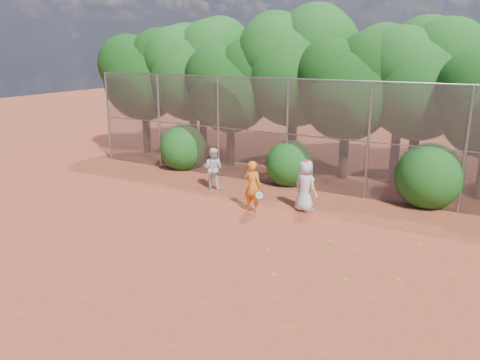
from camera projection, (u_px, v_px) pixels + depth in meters
The scene contains 24 objects.
ground at pixel (226, 248), 12.29m from camera, with size 80.00×80.00×0.00m, color #963B22.
fence_back at pixel (310, 135), 16.79m from camera, with size 20.05×0.09×4.03m.
tree_0 at pixel (145, 72), 22.43m from camera, with size 4.38×3.81×6.00m.
tree_1 at pixel (193, 68), 21.59m from camera, with size 4.64×4.03×6.35m.
tree_2 at pixel (232, 84), 19.97m from camera, with size 3.99×3.47×5.47m.
tree_3 at pixel (296, 64), 19.39m from camera, with size 4.89×4.26×6.70m.
tree_4 at pixel (350, 83), 17.87m from camera, with size 4.19×3.64×5.73m.
tree_5 at pixel (423, 76), 17.27m from camera, with size 4.51×3.92×6.17m.
tree_9 at pixel (203, 62), 23.94m from camera, with size 4.83×4.20×6.62m.
tree_10 at pixel (295, 57), 21.65m from camera, with size 5.15×4.48×7.06m.
tree_11 at pixel (404, 71), 19.05m from camera, with size 4.64×4.03×6.35m.
bush_0 at pixel (183, 146), 20.14m from camera, with size 2.00×2.00×2.00m, color #134D13.
bush_1 at pixel (289, 161), 17.78m from camera, with size 1.80×1.80×1.80m, color #134D13.
bush_2 at pixel (429, 173), 15.34m from camera, with size 2.20×2.20×2.20m, color #134D13.
player_yellow at pixel (253, 186), 14.82m from camera, with size 0.83×0.57×1.66m.
player_teen at pixel (305, 186), 14.87m from camera, with size 0.94×0.76×1.69m.
player_white at pixel (213, 168), 17.29m from camera, with size 0.87×0.76×1.54m.
ball_0 at pixel (324, 241), 12.65m from camera, with size 0.07×0.07×0.07m, color #B6DC28.
ball_1 at pixel (329, 241), 12.64m from camera, with size 0.07×0.07×0.07m, color #B6DC28.
ball_2 at pixel (273, 275), 10.76m from camera, with size 0.07×0.07×0.07m, color #B6DC28.
ball_3 at pixel (399, 281), 10.49m from camera, with size 0.07×0.07×0.07m, color #B6DC28.
ball_4 at pixel (268, 250), 12.07m from camera, with size 0.07×0.07×0.07m, color #B6DC28.
ball_5 at pixel (420, 246), 12.34m from camera, with size 0.07×0.07×0.07m, color #B6DC28.
ball_6 at pixel (346, 279), 10.54m from camera, with size 0.07×0.07×0.07m, color #B6DC28.
Camera 1 is at (5.94, -9.65, 5.08)m, focal length 35.00 mm.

